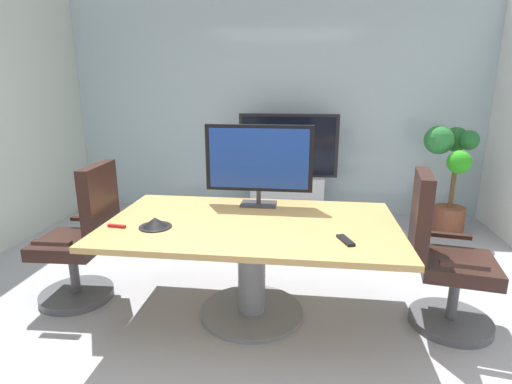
{
  "coord_description": "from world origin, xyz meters",
  "views": [
    {
      "loc": [
        0.43,
        -2.38,
        1.67
      ],
      "look_at": [
        0.07,
        0.51,
        0.87
      ],
      "focal_mm": 28.26,
      "sensor_mm": 36.0,
      "label": 1
    }
  ],
  "objects_px": {
    "office_chair_right": "(442,264)",
    "tv_monitor": "(259,161)",
    "wall_display_unit": "(288,184)",
    "conference_phone": "(155,223)",
    "potted_plant": "(451,168)",
    "remote_control": "(346,240)",
    "conference_table": "(252,245)",
    "office_chair_left": "(83,245)"
  },
  "relations": [
    {
      "from": "office_chair_right",
      "to": "tv_monitor",
      "type": "distance_m",
      "value": 1.51
    },
    {
      "from": "office_chair_right",
      "to": "wall_display_unit",
      "type": "bearing_deg",
      "value": 37.48
    },
    {
      "from": "office_chair_right",
      "to": "conference_phone",
      "type": "height_order",
      "value": "office_chair_right"
    },
    {
      "from": "wall_display_unit",
      "to": "potted_plant",
      "type": "xyz_separation_m",
      "value": [
        1.82,
        -0.27,
        0.31
      ]
    },
    {
      "from": "office_chair_right",
      "to": "remote_control",
      "type": "height_order",
      "value": "office_chair_right"
    },
    {
      "from": "tv_monitor",
      "to": "potted_plant",
      "type": "bearing_deg",
      "value": 38.46
    },
    {
      "from": "conference_table",
      "to": "potted_plant",
      "type": "distance_m",
      "value": 2.79
    },
    {
      "from": "potted_plant",
      "to": "wall_display_unit",
      "type": "bearing_deg",
      "value": 171.46
    },
    {
      "from": "conference_table",
      "to": "potted_plant",
      "type": "bearing_deg",
      "value": 45.16
    },
    {
      "from": "office_chair_left",
      "to": "office_chair_right",
      "type": "bearing_deg",
      "value": 87.54
    },
    {
      "from": "tv_monitor",
      "to": "conference_phone",
      "type": "relative_size",
      "value": 3.82
    },
    {
      "from": "office_chair_left",
      "to": "office_chair_right",
      "type": "xyz_separation_m",
      "value": [
        2.64,
        -0.01,
        0.0
      ]
    },
    {
      "from": "wall_display_unit",
      "to": "remote_control",
      "type": "distance_m",
      "value": 2.6
    },
    {
      "from": "conference_table",
      "to": "wall_display_unit",
      "type": "relative_size",
      "value": 1.55
    },
    {
      "from": "tv_monitor",
      "to": "conference_table",
      "type": "bearing_deg",
      "value": -90.2
    },
    {
      "from": "office_chair_right",
      "to": "wall_display_unit",
      "type": "height_order",
      "value": "wall_display_unit"
    },
    {
      "from": "office_chair_right",
      "to": "wall_display_unit",
      "type": "distance_m",
      "value": 2.5
    },
    {
      "from": "remote_control",
      "to": "wall_display_unit",
      "type": "bearing_deg",
      "value": 80.31
    },
    {
      "from": "office_chair_right",
      "to": "remote_control",
      "type": "bearing_deg",
      "value": 124.55
    },
    {
      "from": "office_chair_left",
      "to": "remote_control",
      "type": "relative_size",
      "value": 6.41
    },
    {
      "from": "conference_phone",
      "to": "remote_control",
      "type": "height_order",
      "value": "conference_phone"
    },
    {
      "from": "conference_table",
      "to": "office_chair_left",
      "type": "height_order",
      "value": "office_chair_left"
    },
    {
      "from": "conference_table",
      "to": "office_chair_left",
      "type": "xyz_separation_m",
      "value": [
        -1.32,
        0.05,
        -0.09
      ]
    },
    {
      "from": "conference_phone",
      "to": "wall_display_unit",
      "type": "bearing_deg",
      "value": 72.34
    },
    {
      "from": "potted_plant",
      "to": "tv_monitor",
      "type": "bearing_deg",
      "value": -141.54
    },
    {
      "from": "conference_table",
      "to": "office_chair_right",
      "type": "height_order",
      "value": "office_chair_right"
    },
    {
      "from": "office_chair_left",
      "to": "potted_plant",
      "type": "height_order",
      "value": "potted_plant"
    },
    {
      "from": "office_chair_left",
      "to": "conference_table",
      "type": "bearing_deg",
      "value": 85.64
    },
    {
      "from": "tv_monitor",
      "to": "potted_plant",
      "type": "distance_m",
      "value": 2.53
    },
    {
      "from": "tv_monitor",
      "to": "wall_display_unit",
      "type": "height_order",
      "value": "tv_monitor"
    },
    {
      "from": "tv_monitor",
      "to": "remote_control",
      "type": "bearing_deg",
      "value": -48.54
    },
    {
      "from": "tv_monitor",
      "to": "wall_display_unit",
      "type": "xyz_separation_m",
      "value": [
        0.14,
        1.83,
        -0.64
      ]
    },
    {
      "from": "remote_control",
      "to": "conference_table",
      "type": "bearing_deg",
      "value": 134.85
    },
    {
      "from": "conference_table",
      "to": "office_chair_left",
      "type": "bearing_deg",
      "value": 177.95
    },
    {
      "from": "conference_table",
      "to": "conference_phone",
      "type": "relative_size",
      "value": 9.21
    },
    {
      "from": "tv_monitor",
      "to": "remote_control",
      "type": "distance_m",
      "value": 1.0
    },
    {
      "from": "office_chair_right",
      "to": "office_chair_left",
      "type": "bearing_deg",
      "value": 99.25
    },
    {
      "from": "conference_table",
      "to": "remote_control",
      "type": "bearing_deg",
      "value": -24.79
    },
    {
      "from": "remote_control",
      "to": "conference_phone",
      "type": "bearing_deg",
      "value": 155.17
    },
    {
      "from": "potted_plant",
      "to": "conference_table",
      "type": "bearing_deg",
      "value": -134.84
    },
    {
      "from": "tv_monitor",
      "to": "remote_control",
      "type": "height_order",
      "value": "tv_monitor"
    },
    {
      "from": "office_chair_left",
      "to": "office_chair_right",
      "type": "height_order",
      "value": "same"
    }
  ]
}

